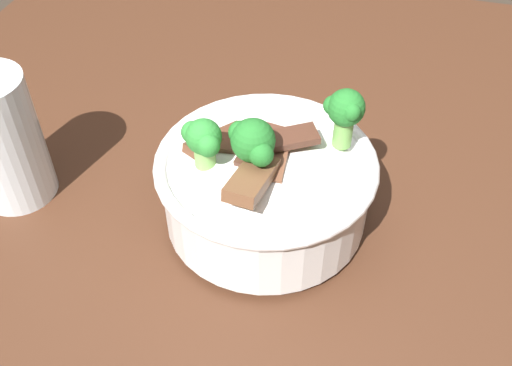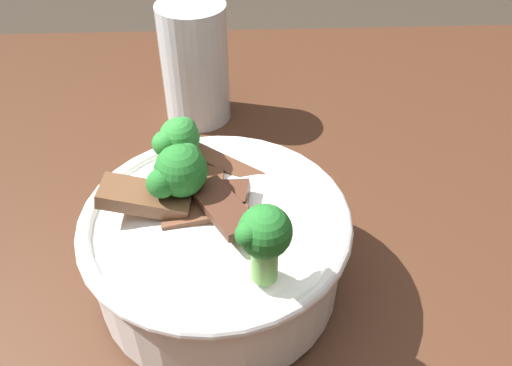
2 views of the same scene
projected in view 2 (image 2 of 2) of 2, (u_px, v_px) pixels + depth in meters
name	position (u px, v px, depth m)	size (l,w,h in m)	color
rice_bowl	(216.00, 237.00, 0.41)	(0.21, 0.21, 0.15)	white
drinking_glass	(196.00, 71.00, 0.60)	(0.08, 0.08, 0.14)	white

